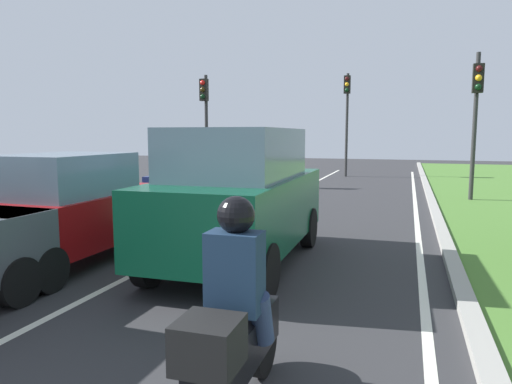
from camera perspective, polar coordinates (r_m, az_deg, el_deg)
ground_plane at (r=13.43m, az=3.52°, el=-2.31°), size 60.00×60.00×0.00m
lane_line_center at (r=13.62m, az=0.66°, el=-2.16°), size 0.12×32.00×0.01m
lane_line_right_edge at (r=13.02m, az=19.06°, el=-2.98°), size 0.12×32.00×0.01m
curb_right at (r=13.03m, az=21.27°, el=-2.81°), size 0.24×48.00×0.12m
car_suv_ahead at (r=7.74m, az=-2.00°, el=-0.49°), size 2.04×4.53×2.28m
car_sedan_left_lane at (r=8.59m, az=-21.92°, el=-1.91°), size 1.85×4.30×1.86m
car_hatchback_far at (r=13.57m, az=-7.00°, el=1.50°), size 1.82×3.75×1.78m
motorcycle at (r=3.66m, az=-2.65°, el=-19.02°), size 0.41×1.90×1.01m
rider_person at (r=3.48m, az=-2.43°, el=-9.49°), size 0.50×0.40×1.16m
traffic_light_near_right at (r=16.63m, az=25.39°, el=9.76°), size 0.32×0.50×4.78m
traffic_light_overhead_left at (r=19.89m, az=-6.26°, el=9.90°), size 0.32×0.50×4.66m
traffic_light_far_median at (r=24.71m, az=11.08°, el=10.26°), size 0.32×0.50×5.30m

